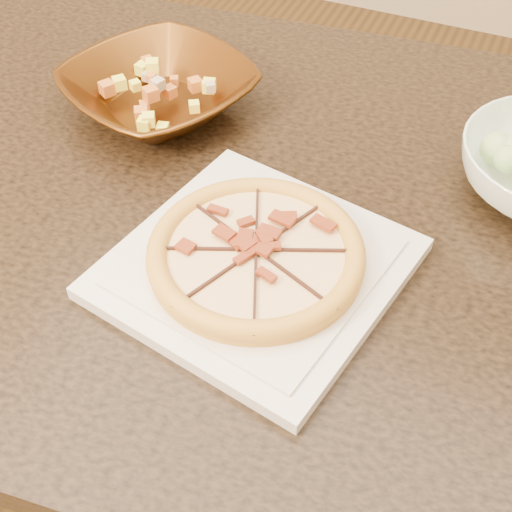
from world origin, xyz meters
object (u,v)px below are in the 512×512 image
object	(u,v)px
dining_table	(237,242)
plate	(256,267)
bronze_bowl	(159,91)
pizza	(256,254)

from	to	relation	value
dining_table	plate	world-z (taller)	plate
dining_table	bronze_bowl	distance (m)	0.26
bronze_bowl	plate	bearing A→B (deg)	-43.12
plate	pizza	distance (m)	0.02
dining_table	plate	xyz separation A→B (m)	(0.08, -0.13, 0.11)
dining_table	pizza	bearing A→B (deg)	-56.19
dining_table	bronze_bowl	world-z (taller)	bronze_bowl
dining_table	pizza	xyz separation A→B (m)	(0.08, -0.13, 0.13)
dining_table	bronze_bowl	bearing A→B (deg)	145.68
dining_table	bronze_bowl	size ratio (longest dim) A/B	5.82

